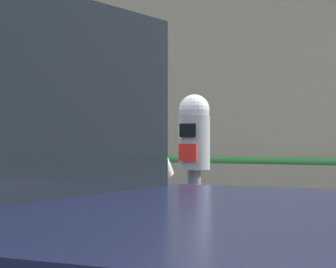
% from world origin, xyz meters
% --- Properties ---
extents(parking_meter, '(0.17, 0.18, 1.39)m').
position_xyz_m(parking_meter, '(0.18, 0.39, 1.14)').
color(parking_meter, slate).
rests_on(parking_meter, sidewalk_curb).
extents(pedestrian_at_meter, '(0.65, 0.41, 1.62)m').
position_xyz_m(pedestrian_at_meter, '(-0.44, 0.46, 1.07)').
color(pedestrian_at_meter, black).
rests_on(pedestrian_at_meter, sidewalk_curb).
extents(background_railing, '(24.06, 0.06, 1.01)m').
position_xyz_m(background_railing, '(-0.00, 2.38, 0.87)').
color(background_railing, '#2D7A38').
rests_on(background_railing, sidewalk_curb).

